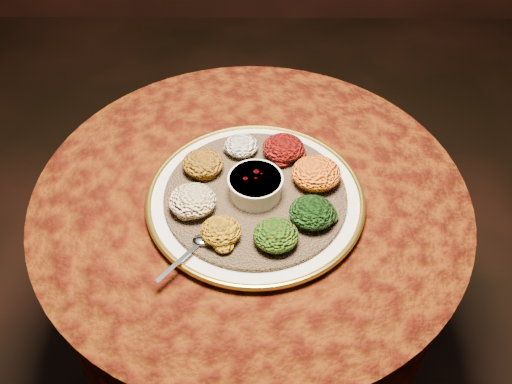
{
  "coord_description": "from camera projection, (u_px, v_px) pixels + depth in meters",
  "views": [
    {
      "loc": [
        0.02,
        -0.85,
        1.65
      ],
      "look_at": [
        0.01,
        -0.02,
        0.76
      ],
      "focal_mm": 40.0,
      "sensor_mm": 36.0,
      "label": 1
    }
  ],
  "objects": [
    {
      "name": "table",
      "position": [
        251.0,
        244.0,
        1.38
      ],
      "size": [
        0.96,
        0.96,
        0.73
      ],
      "color": "black",
      "rests_on": "ground"
    },
    {
      "name": "portion_kitfo",
      "position": [
        283.0,
        148.0,
        1.28
      ],
      "size": [
        0.09,
        0.09,
        0.05
      ],
      "primitive_type": "ellipsoid",
      "color": "black",
      "rests_on": "injera"
    },
    {
      "name": "stew_bowl",
      "position": [
        255.0,
        185.0,
        1.19
      ],
      "size": [
        0.12,
        0.12,
        0.05
      ],
      "color": "white",
      "rests_on": "injera"
    },
    {
      "name": "platter",
      "position": [
        255.0,
        199.0,
        1.22
      ],
      "size": [
        0.48,
        0.48,
        0.02
      ],
      "rotation": [
        0.0,
        0.0,
        -0.08
      ],
      "color": "silver",
      "rests_on": "table"
    },
    {
      "name": "portion_timatim",
      "position": [
        193.0,
        201.0,
        1.17
      ],
      "size": [
        0.1,
        0.09,
        0.05
      ],
      "primitive_type": "ellipsoid",
      "color": "maroon",
      "rests_on": "injera"
    },
    {
      "name": "spoon",
      "position": [
        199.0,
        243.0,
        1.11
      ],
      "size": [
        0.1,
        0.12,
        0.01
      ],
      "rotation": [
        0.0,
        0.0,
        -2.25
      ],
      "color": "silver",
      "rests_on": "injera"
    },
    {
      "name": "portion_tikil",
      "position": [
        316.0,
        173.0,
        1.22
      ],
      "size": [
        0.11,
        0.1,
        0.05
      ],
      "primitive_type": "ellipsoid",
      "color": "#A5730D",
      "rests_on": "injera"
    },
    {
      "name": "portion_mixveg",
      "position": [
        276.0,
        235.0,
        1.11
      ],
      "size": [
        0.09,
        0.09,
        0.04
      ],
      "primitive_type": "ellipsoid",
      "color": "#A6480A",
      "rests_on": "injera"
    },
    {
      "name": "portion_ayib",
      "position": [
        241.0,
        146.0,
        1.29
      ],
      "size": [
        0.08,
        0.07,
        0.04
      ],
      "primitive_type": "ellipsoid",
      "color": "silver",
      "rests_on": "injera"
    },
    {
      "name": "portion_shiro",
      "position": [
        203.0,
        163.0,
        1.24
      ],
      "size": [
        0.09,
        0.09,
        0.04
      ],
      "primitive_type": "ellipsoid",
      "color": "brown",
      "rests_on": "injera"
    },
    {
      "name": "portion_kik",
      "position": [
        221.0,
        231.0,
        1.12
      ],
      "size": [
        0.08,
        0.08,
        0.04
      ],
      "primitive_type": "ellipsoid",
      "color": "#B1780F",
      "rests_on": "injera"
    },
    {
      "name": "portion_gomen",
      "position": [
        312.0,
        212.0,
        1.15
      ],
      "size": [
        0.09,
        0.09,
        0.05
      ],
      "primitive_type": "ellipsoid",
      "color": "black",
      "rests_on": "injera"
    },
    {
      "name": "injera",
      "position": [
        255.0,
        196.0,
        1.21
      ],
      "size": [
        0.46,
        0.46,
        0.01
      ],
      "primitive_type": "cylinder",
      "rotation": [
        0.0,
        0.0,
        0.22
      ],
      "color": "brown",
      "rests_on": "platter"
    }
  ]
}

